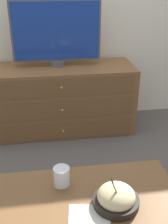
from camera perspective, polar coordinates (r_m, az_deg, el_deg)
ground_plane at (r=3.21m, az=-5.63°, el=-0.78°), size 12.00×12.00×0.00m
dresser at (r=2.82m, az=-4.82°, el=2.64°), size 1.44×0.53×0.66m
tv at (r=2.68m, az=-5.65°, el=15.80°), size 0.82×0.14×0.60m
coffee_table at (r=1.47m, az=-0.74°, el=-19.57°), size 1.01×0.55×0.46m
takeout_bowl at (r=1.39m, az=6.54°, el=-16.95°), size 0.22×0.22×0.18m
drink_cup at (r=1.49m, az=-4.58°, el=-13.07°), size 0.09×0.09×0.10m
napkin at (r=1.34m, az=1.08°, el=-21.03°), size 0.21×0.21×0.00m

